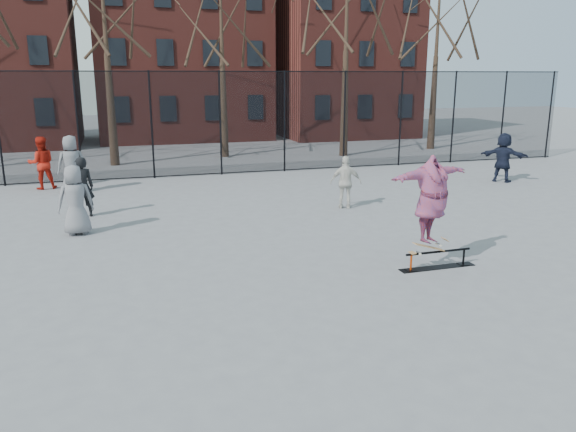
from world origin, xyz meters
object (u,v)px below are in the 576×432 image
object	(u,v)px
bystander_red	(41,163)
bystander_extra	(75,200)
skater	(431,205)
bystander_white	(346,182)
skateboard	(428,250)
bystander_grey	(72,164)
bystander_black	(82,187)
skate_rail	(438,261)
bystander_navy	(503,157)

from	to	relation	value
bystander_red	bystander_extra	xyz separation A→B (m)	(1.40, -6.41, -0.03)
skater	bystander_white	bearing A→B (deg)	64.31
skateboard	bystander_white	size ratio (longest dim) A/B	0.48
bystander_grey	bystander_black	xyz separation A→B (m)	(0.46, -3.62, -0.12)
skate_rail	bystander_navy	world-z (taller)	bystander_navy
skateboard	bystander_red	bearing A→B (deg)	126.43
skater	bystander_red	xyz separation A→B (m)	(-8.30, 11.24, -0.43)
bystander_grey	bystander_navy	distance (m)	15.18
skater	bystander_navy	distance (m)	10.84
skate_rail	bystander_extra	bearing A→B (deg)	145.85
skate_rail	bystander_black	bearing A→B (deg)	136.56
skater	bystander_red	bearing A→B (deg)	106.09
skater	bystander_red	distance (m)	13.98
skateboard	bystander_white	distance (m)	5.48
skate_rail	bystander_grey	distance (m)	12.76
bystander_grey	bystander_red	bearing A→B (deg)	-49.07
skateboard	bystander_white	world-z (taller)	bystander_white
bystander_extra	skate_rail	bearing A→B (deg)	138.01
bystander_red	bystander_extra	size ratio (longest dim) A/B	1.04
bystander_black	bystander_red	world-z (taller)	bystander_red
skateboard	bystander_red	distance (m)	13.98
skate_rail	bystander_extra	distance (m)	8.65
bystander_navy	skateboard	bearing A→B (deg)	93.79
skateboard	bystander_extra	size ratio (longest dim) A/B	0.43
skate_rail	bystander_black	size ratio (longest dim) A/B	0.99
bystander_red	skater	bearing A→B (deg)	117.32
skater	bystander_navy	world-z (taller)	skater
bystander_red	bystander_navy	distance (m)	16.38
bystander_white	bystander_navy	bearing A→B (deg)	-142.33
bystander_black	bystander_extra	xyz separation A→B (m)	(-0.09, -1.83, 0.03)
bystander_grey	bystander_extra	distance (m)	5.47
skater	bystander_grey	world-z (taller)	skater
skate_rail	bystander_navy	xyz separation A→B (m)	(7.44, 7.64, 0.76)
skateboard	bystander_black	distance (m)	9.55
skate_rail	bystander_grey	world-z (taller)	bystander_grey
skate_rail	bystander_red	world-z (taller)	bystander_red
bystander_navy	bystander_grey	bearing A→B (deg)	38.87
bystander_extra	skater	bearing A→B (deg)	137.12
skateboard	bystander_grey	xyz separation A→B (m)	(-7.27, 10.29, 0.55)
bystander_grey	bystander_extra	xyz separation A→B (m)	(0.37, -5.45, -0.09)
skater	bystander_black	xyz separation A→B (m)	(-6.81, 6.67, -0.49)
bystander_red	bystander_navy	xyz separation A→B (m)	(15.98, -3.61, 0.00)
bystander_grey	bystander_white	xyz separation A→B (m)	(7.78, -4.85, -0.18)
bystander_red	bystander_grey	bearing A→B (deg)	128.09
skateboard	skater	size ratio (longest dim) A/B	0.34
skateboard	bystander_navy	xyz separation A→B (m)	(7.68, 7.64, 0.50)
bystander_white	skate_rail	bearing A→B (deg)	107.74
bystander_grey	skater	bearing A→B (deg)	118.97
skateboard	bystander_red	world-z (taller)	bystander_red
skateboard	skater	bearing A→B (deg)	0.00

